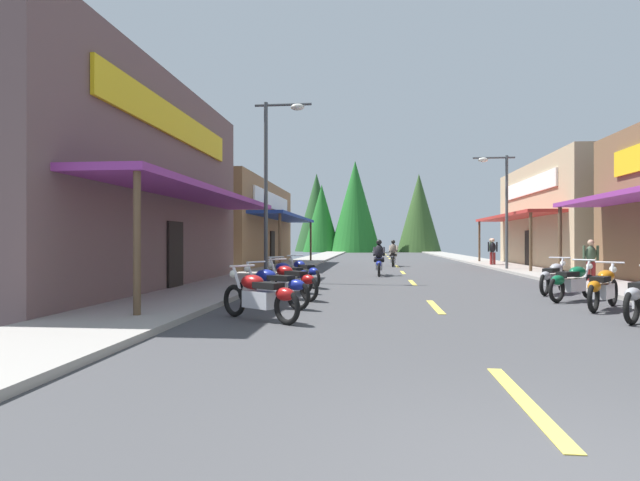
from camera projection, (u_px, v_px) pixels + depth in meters
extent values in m
cube|color=#424244|center=(398.00, 269.00, 28.43)|extent=(9.75, 81.63, 0.10)
cube|color=#9E9991|center=(290.00, 266.00, 29.07)|extent=(2.54, 81.63, 0.12)
cube|color=#9E9991|center=(511.00, 267.00, 27.79)|extent=(2.54, 81.63, 0.12)
cube|color=#E0C64C|center=(525.00, 401.00, 4.75)|extent=(0.16, 2.40, 0.01)
cube|color=#E0C64C|center=(435.00, 307.00, 11.54)|extent=(0.16, 2.40, 0.01)
cube|color=#E0C64C|center=(412.00, 283.00, 18.21)|extent=(0.16, 2.40, 0.01)
cube|color=#E0C64C|center=(403.00, 272.00, 24.06)|extent=(0.16, 2.40, 0.01)
cube|color=#E0C64C|center=(397.00, 266.00, 29.85)|extent=(0.16, 2.40, 0.01)
cube|color=#E0C64C|center=(393.00, 262.00, 36.33)|extent=(0.16, 2.40, 0.01)
cube|color=#E0C64C|center=(390.00, 258.00, 43.11)|extent=(0.16, 2.40, 0.01)
cube|color=#E0C64C|center=(388.00, 257.00, 48.52)|extent=(0.16, 2.40, 0.01)
cube|color=#E0C64C|center=(386.00, 255.00, 54.51)|extent=(0.16, 2.40, 0.01)
cube|color=#E0C64C|center=(385.00, 254.00, 59.96)|extent=(0.16, 2.40, 0.01)
cube|color=brown|center=(37.00, 185.00, 15.81)|extent=(8.90, 13.15, 6.52)
cube|color=#8C338C|center=(203.00, 195.00, 15.26)|extent=(1.80, 11.84, 0.16)
cylinder|color=brown|center=(137.00, 246.00, 9.50)|extent=(0.14, 0.14, 2.82)
cylinder|color=brown|center=(266.00, 243.00, 20.87)|extent=(0.14, 0.14, 2.82)
cube|color=yellow|center=(176.00, 123.00, 15.35)|extent=(0.10, 9.21, 0.90)
cube|color=black|center=(175.00, 256.00, 15.35)|extent=(0.08, 1.10, 2.10)
cube|color=olive|center=(212.00, 225.00, 30.60)|extent=(7.35, 13.81, 4.97)
cube|color=navy|center=(287.00, 218.00, 30.13)|extent=(1.80, 12.43, 0.16)
cylinder|color=brown|center=(280.00, 243.00, 24.07)|extent=(0.14, 0.14, 2.82)
cylinder|color=brown|center=(311.00, 242.00, 36.03)|extent=(0.14, 0.14, 2.82)
cube|color=white|center=(273.00, 201.00, 30.21)|extent=(0.10, 9.66, 0.90)
cube|color=black|center=(273.00, 249.00, 30.21)|extent=(0.08, 1.10, 2.10)
cylinder|color=brown|center=(560.00, 243.00, 19.65)|extent=(0.14, 0.14, 2.82)
cube|color=tan|center=(612.00, 215.00, 28.30)|extent=(8.96, 13.00, 5.90)
cube|color=#B72D28|center=(513.00, 217.00, 28.86)|extent=(1.80, 11.70, 0.16)
cylinder|color=brown|center=(531.00, 243.00, 23.31)|extent=(0.14, 0.14, 2.82)
cylinder|color=brown|center=(479.00, 242.00, 34.56)|extent=(0.14, 0.14, 2.82)
cube|color=white|center=(528.00, 187.00, 28.78)|extent=(0.10, 9.10, 0.90)
cube|color=black|center=(528.00, 249.00, 28.77)|extent=(0.08, 1.10, 2.10)
cylinder|color=#474C51|center=(266.00, 192.00, 18.34)|extent=(0.14, 0.14, 6.53)
cylinder|color=#474C51|center=(283.00, 105.00, 18.27)|extent=(2.07, 0.10, 0.10)
ellipsoid|color=silver|center=(298.00, 107.00, 18.22)|extent=(0.50, 0.30, 0.24)
cylinder|color=#474C51|center=(507.00, 213.00, 25.41)|extent=(0.14, 0.14, 5.80)
cylinder|color=#474C51|center=(494.00, 158.00, 25.48)|extent=(2.07, 0.10, 0.10)
ellipsoid|color=silver|center=(483.00, 160.00, 25.54)|extent=(0.50, 0.30, 0.24)
torus|color=black|center=(632.00, 307.00, 9.09)|extent=(0.52, 0.52, 0.64)
ellipsoid|color=#99999E|center=(633.00, 294.00, 9.12)|extent=(0.48, 0.48, 0.24)
torus|color=black|center=(613.00, 292.00, 11.70)|extent=(0.47, 0.57, 0.64)
torus|color=black|center=(593.00, 298.00, 10.61)|extent=(0.47, 0.57, 0.64)
cube|color=silver|center=(603.00, 291.00, 11.16)|extent=(0.65, 0.73, 0.32)
ellipsoid|color=#BF660C|center=(606.00, 276.00, 11.30)|extent=(0.59, 0.64, 0.28)
cube|color=black|center=(600.00, 279.00, 10.98)|extent=(0.59, 0.65, 0.12)
ellipsoid|color=#BF660C|center=(594.00, 286.00, 10.65)|extent=(0.46, 0.50, 0.24)
cylinder|color=silver|center=(611.00, 278.00, 11.61)|extent=(0.27, 0.33, 0.71)
cylinder|color=silver|center=(610.00, 262.00, 11.52)|extent=(0.50, 0.40, 0.04)
sphere|color=white|center=(613.00, 269.00, 11.72)|extent=(0.16, 0.16, 0.16)
torus|color=black|center=(589.00, 287.00, 13.19)|extent=(0.55, 0.49, 0.64)
torus|color=black|center=(557.00, 290.00, 12.33)|extent=(0.55, 0.49, 0.64)
cube|color=silver|center=(573.00, 285.00, 12.76)|extent=(0.71, 0.67, 0.32)
ellipsoid|color=#0C5933|center=(578.00, 272.00, 12.87)|extent=(0.63, 0.61, 0.28)
cube|color=black|center=(568.00, 274.00, 12.62)|extent=(0.64, 0.60, 0.12)
ellipsoid|color=#0C5933|center=(558.00, 280.00, 12.36)|extent=(0.49, 0.47, 0.24)
cylinder|color=silver|center=(586.00, 274.00, 13.11)|extent=(0.32, 0.29, 0.71)
cylinder|color=silver|center=(584.00, 260.00, 13.04)|extent=(0.42, 0.48, 0.04)
sphere|color=white|center=(589.00, 266.00, 13.20)|extent=(0.16, 0.16, 0.16)
torus|color=black|center=(563.00, 281.00, 14.98)|extent=(0.46, 0.57, 0.64)
torus|color=black|center=(545.00, 284.00, 13.87)|extent=(0.46, 0.57, 0.64)
cube|color=silver|center=(554.00, 280.00, 14.42)|extent=(0.64, 0.73, 0.32)
ellipsoid|color=#99999E|center=(556.00, 268.00, 14.57)|extent=(0.59, 0.64, 0.28)
cube|color=black|center=(551.00, 270.00, 14.24)|extent=(0.58, 0.65, 0.12)
ellipsoid|color=#99999E|center=(545.00, 276.00, 13.91)|extent=(0.46, 0.50, 0.24)
cylinder|color=silver|center=(561.00, 270.00, 14.88)|extent=(0.27, 0.33, 0.71)
cylinder|color=silver|center=(560.00, 258.00, 14.79)|extent=(0.50, 0.39, 0.04)
sphere|color=white|center=(563.00, 263.00, 15.00)|extent=(0.16, 0.16, 0.16)
torus|color=black|center=(234.00, 301.00, 10.08)|extent=(0.58, 0.46, 0.64)
torus|color=black|center=(287.00, 307.00, 9.07)|extent=(0.58, 0.46, 0.64)
cube|color=silver|center=(259.00, 300.00, 9.58)|extent=(0.73, 0.64, 0.32)
ellipsoid|color=#A51414|center=(252.00, 282.00, 9.71)|extent=(0.64, 0.59, 0.28)
cube|color=black|center=(268.00, 285.00, 9.41)|extent=(0.65, 0.58, 0.12)
ellipsoid|color=#A51414|center=(285.00, 294.00, 9.11)|extent=(0.50, 0.45, 0.24)
cylinder|color=silver|center=(239.00, 284.00, 9.99)|extent=(0.34, 0.27, 0.71)
cylinder|color=silver|center=(242.00, 266.00, 9.91)|extent=(0.39, 0.51, 0.04)
sphere|color=white|center=(233.00, 274.00, 10.10)|extent=(0.16, 0.16, 0.16)
torus|color=black|center=(248.00, 292.00, 11.87)|extent=(0.60, 0.41, 0.64)
torus|color=black|center=(298.00, 296.00, 10.99)|extent=(0.60, 0.41, 0.64)
cube|color=silver|center=(272.00, 290.00, 11.43)|extent=(0.75, 0.59, 0.32)
ellipsoid|color=navy|center=(266.00, 275.00, 11.55)|extent=(0.64, 0.56, 0.28)
cube|color=black|center=(281.00, 278.00, 11.28)|extent=(0.66, 0.54, 0.12)
ellipsoid|color=navy|center=(297.00, 285.00, 11.02)|extent=(0.50, 0.43, 0.24)
cylinder|color=silver|center=(252.00, 278.00, 11.79)|extent=(0.35, 0.24, 0.71)
cylinder|color=silver|center=(256.00, 262.00, 11.72)|extent=(0.33, 0.54, 0.04)
sphere|color=white|center=(247.00, 269.00, 11.89)|extent=(0.16, 0.16, 0.16)
torus|color=black|center=(272.00, 285.00, 13.63)|extent=(0.55, 0.49, 0.64)
torus|color=black|center=(309.00, 289.00, 12.54)|extent=(0.55, 0.49, 0.64)
cube|color=silver|center=(290.00, 284.00, 13.08)|extent=(0.71, 0.67, 0.32)
ellipsoid|color=#A51414|center=(285.00, 271.00, 13.23)|extent=(0.63, 0.61, 0.28)
cube|color=black|center=(296.00, 273.00, 12.90)|extent=(0.64, 0.60, 0.12)
ellipsoid|color=#A51414|center=(308.00, 279.00, 12.58)|extent=(0.49, 0.47, 0.24)
cylinder|color=silver|center=(275.00, 273.00, 13.53)|extent=(0.32, 0.29, 0.71)
cylinder|color=silver|center=(277.00, 259.00, 13.45)|extent=(0.42, 0.48, 0.04)
sphere|color=white|center=(271.00, 265.00, 13.65)|extent=(0.16, 0.16, 0.16)
torus|color=black|center=(271.00, 280.00, 15.43)|extent=(0.56, 0.48, 0.64)
torus|color=black|center=(305.00, 283.00, 14.36)|extent=(0.56, 0.48, 0.64)
cube|color=silver|center=(287.00, 279.00, 14.90)|extent=(0.72, 0.66, 0.32)
ellipsoid|color=navy|center=(283.00, 267.00, 15.04)|extent=(0.64, 0.60, 0.28)
cube|color=black|center=(293.00, 269.00, 14.72)|extent=(0.64, 0.60, 0.12)
ellipsoid|color=navy|center=(303.00, 275.00, 14.40)|extent=(0.49, 0.46, 0.24)
cylinder|color=silver|center=(274.00, 269.00, 15.33)|extent=(0.33, 0.28, 0.71)
cylinder|color=silver|center=(276.00, 257.00, 15.25)|extent=(0.41, 0.49, 0.04)
sphere|color=white|center=(270.00, 262.00, 15.45)|extent=(0.16, 0.16, 0.16)
torus|color=black|center=(291.00, 276.00, 17.16)|extent=(0.47, 0.57, 0.64)
torus|color=black|center=(314.00, 279.00, 15.89)|extent=(0.47, 0.57, 0.64)
cube|color=silver|center=(302.00, 275.00, 16.52)|extent=(0.65, 0.72, 0.32)
ellipsoid|color=navy|center=(299.00, 265.00, 16.69)|extent=(0.60, 0.64, 0.28)
cube|color=black|center=(306.00, 267.00, 16.31)|extent=(0.59, 0.65, 0.12)
ellipsoid|color=navy|center=(314.00, 271.00, 15.93)|extent=(0.46, 0.49, 0.24)
cylinder|color=silver|center=(293.00, 266.00, 17.05)|extent=(0.28, 0.33, 0.71)
cylinder|color=silver|center=(295.00, 255.00, 16.95)|extent=(0.50, 0.40, 0.04)
sphere|color=white|center=(291.00, 260.00, 17.18)|extent=(0.16, 0.16, 0.16)
torus|color=black|center=(379.00, 267.00, 22.74)|extent=(0.11, 0.64, 0.64)
torus|color=black|center=(379.00, 269.00, 21.25)|extent=(0.11, 0.64, 0.64)
cube|color=silver|center=(379.00, 266.00, 22.00)|extent=(0.29, 0.70, 0.32)
ellipsoid|color=navy|center=(379.00, 259.00, 22.19)|extent=(0.33, 0.57, 0.28)
cube|color=black|center=(379.00, 260.00, 21.75)|extent=(0.29, 0.60, 0.12)
ellipsoid|color=navy|center=(379.00, 264.00, 21.30)|extent=(0.25, 0.44, 0.24)
cylinder|color=silver|center=(379.00, 260.00, 22.61)|extent=(0.07, 0.37, 0.71)
cylinder|color=silver|center=(379.00, 252.00, 22.49)|extent=(0.60, 0.05, 0.04)
sphere|color=white|center=(379.00, 256.00, 22.77)|extent=(0.16, 0.16, 0.16)
ellipsoid|color=black|center=(379.00, 252.00, 21.85)|extent=(0.39, 0.39, 0.64)
sphere|color=black|center=(379.00, 242.00, 21.90)|extent=(0.24, 0.24, 0.24)
cylinder|color=black|center=(375.00, 259.00, 22.03)|extent=(0.15, 0.43, 0.24)
cylinder|color=black|center=(374.00, 251.00, 22.17)|extent=(0.11, 0.51, 0.40)
cylinder|color=black|center=(383.00, 259.00, 22.00)|extent=(0.15, 0.43, 0.24)
cylinder|color=black|center=(384.00, 251.00, 22.12)|extent=(0.11, 0.51, 0.40)
torus|color=black|center=(394.00, 261.00, 30.62)|extent=(0.15, 0.65, 0.64)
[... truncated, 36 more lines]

